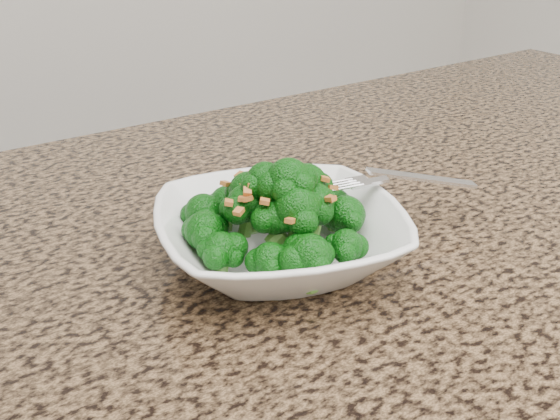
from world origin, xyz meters
TOP-DOWN VIEW (x-y plane):
  - granite_counter at (0.00, 0.30)m, footprint 1.64×1.04m
  - bowl at (-0.08, 0.40)m, footprint 0.26×0.26m
  - broccoli_pile at (-0.08, 0.40)m, footprint 0.18×0.18m
  - garlic_topping at (-0.08, 0.40)m, footprint 0.11×0.11m
  - fork at (0.02, 0.39)m, footprint 0.18×0.10m

SIDE VIEW (x-z plane):
  - granite_counter at x=0.00m, z-range 0.87..0.90m
  - bowl at x=-0.08m, z-range 0.90..0.95m
  - fork at x=0.02m, z-range 0.95..0.96m
  - broccoli_pile at x=-0.08m, z-range 0.95..1.01m
  - garlic_topping at x=-0.08m, z-range 1.01..1.02m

